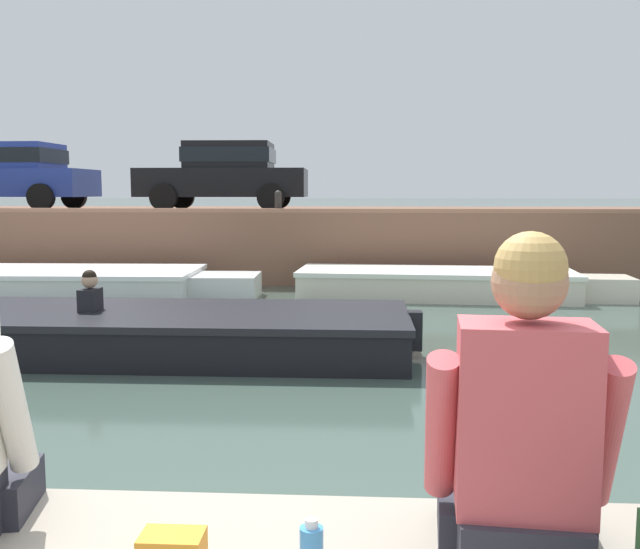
# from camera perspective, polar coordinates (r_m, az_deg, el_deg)

# --- Properties ---
(ground_plane) EXTENTS (400.00, 400.00, 0.00)m
(ground_plane) POSITION_cam_1_polar(r_m,az_deg,el_deg) (8.58, 0.57, -6.24)
(ground_plane) COLOR #42564C
(far_quay_wall) EXTENTS (60.00, 6.00, 1.49)m
(far_quay_wall) POSITION_cam_1_polar(r_m,az_deg,el_deg) (17.35, 2.07, 2.79)
(far_quay_wall) COLOR brown
(far_quay_wall) RESTS_ON ground
(far_wall_coping) EXTENTS (60.00, 0.24, 0.08)m
(far_wall_coping) POSITION_cam_1_polar(r_m,az_deg,el_deg) (14.44, 1.80, 5.14)
(far_wall_coping) COLOR #9F6C52
(far_wall_coping) RESTS_ON far_quay_wall
(boat_moored_west_white) EXTENTS (7.03, 2.29, 0.51)m
(boat_moored_west_white) POSITION_cam_1_polar(r_m,az_deg,el_deg) (13.87, -20.63, -0.66)
(boat_moored_west_white) COLOR white
(boat_moored_west_white) RESTS_ON ground
(boat_moored_central_cream) EXTENTS (5.97, 2.02, 0.51)m
(boat_moored_central_cream) POSITION_cam_1_polar(r_m,az_deg,el_deg) (13.11, 10.26, -0.74)
(boat_moored_central_cream) COLOR silver
(boat_moored_central_cream) RESTS_ON ground
(motorboat_passing) EXTENTS (7.05, 2.06, 1.00)m
(motorboat_passing) POSITION_cam_1_polar(r_m,az_deg,el_deg) (8.71, -14.28, -4.51)
(motorboat_passing) COLOR black
(motorboat_passing) RESTS_ON ground
(car_leftmost_blue) EXTENTS (3.84, 1.98, 1.54)m
(car_leftmost_blue) POSITION_cam_1_polar(r_m,az_deg,el_deg) (18.39, -23.47, 7.43)
(car_leftmost_blue) COLOR #233893
(car_leftmost_blue) RESTS_ON far_quay_wall
(car_left_inner_black) EXTENTS (3.86, 2.01, 1.54)m
(car_left_inner_black) POSITION_cam_1_polar(r_m,az_deg,el_deg) (16.73, -7.54, 8.05)
(car_left_inner_black) COLOR black
(car_left_inner_black) RESTS_ON far_quay_wall
(mooring_bollard_mid) EXTENTS (0.15, 0.15, 0.45)m
(mooring_bollard_mid) POSITION_cam_1_polar(r_m,az_deg,el_deg) (14.66, -3.37, 5.93)
(mooring_bollard_mid) COLOR #2D2B28
(mooring_bollard_mid) RESTS_ON far_quay_wall
(person_seated_right) EXTENTS (0.55, 0.55, 0.96)m
(person_seated_right) POSITION_cam_1_polar(r_m,az_deg,el_deg) (2.10, 15.82, -12.93)
(person_seated_right) COLOR #282833
(person_seated_right) RESTS_ON near_quay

